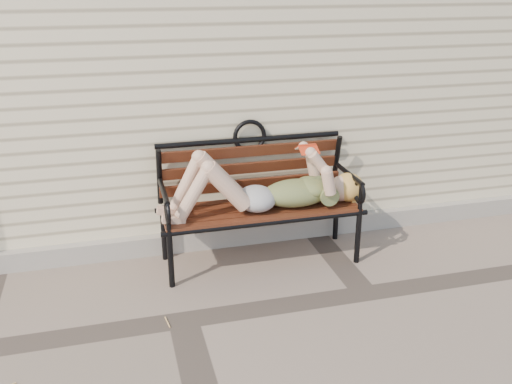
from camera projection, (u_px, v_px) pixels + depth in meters
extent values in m
plane|color=#7A695E|center=(183.00, 320.00, 3.59)|extent=(80.00, 80.00, 0.00)
cube|color=beige|center=(135.00, 30.00, 5.75)|extent=(8.00, 4.00, 3.00)
cube|color=#9B978C|center=(165.00, 243.00, 4.44)|extent=(8.00, 0.10, 0.15)
cylinder|color=black|center=(171.00, 259.00, 3.90)|extent=(0.04, 0.04, 0.42)
cylinder|color=black|center=(164.00, 234.00, 4.29)|extent=(0.04, 0.04, 0.42)
cylinder|color=black|center=(358.00, 237.00, 4.24)|extent=(0.04, 0.04, 0.42)
cylinder|color=black|center=(336.00, 215.00, 4.62)|extent=(0.04, 0.04, 0.42)
cube|color=#572A16|center=(260.00, 209.00, 4.18)|extent=(1.43, 0.46, 0.03)
cylinder|color=black|center=(268.00, 223.00, 4.00)|extent=(1.50, 0.04, 0.04)
cylinder|color=black|center=(253.00, 201.00, 4.38)|extent=(1.50, 0.04, 0.04)
torus|color=black|center=(250.00, 136.00, 4.30)|extent=(0.26, 0.03, 0.26)
ellipsoid|color=#0A3648|center=(296.00, 193.00, 4.18)|extent=(0.51, 0.29, 0.20)
ellipsoid|color=#0A3648|center=(311.00, 187.00, 4.20)|extent=(0.24, 0.28, 0.15)
ellipsoid|color=#ADADB2|center=(256.00, 199.00, 4.11)|extent=(0.28, 0.32, 0.18)
sphere|color=beige|center=(342.00, 188.00, 4.27)|extent=(0.21, 0.21, 0.21)
ellipsoid|color=#E7AA57|center=(348.00, 187.00, 4.28)|extent=(0.24, 0.24, 0.22)
cube|color=red|center=(307.00, 145.00, 4.07)|extent=(0.13, 0.02, 0.02)
cube|color=silver|center=(309.00, 150.00, 4.04)|extent=(0.13, 0.08, 0.05)
cube|color=silver|center=(305.00, 147.00, 4.12)|extent=(0.13, 0.08, 0.05)
cube|color=red|center=(309.00, 150.00, 4.04)|extent=(0.14, 0.09, 0.05)
cube|color=red|center=(305.00, 147.00, 4.12)|extent=(0.14, 0.09, 0.05)
cylinder|color=tan|center=(81.00, 346.00, 3.33)|extent=(0.04, 0.17, 0.01)
cylinder|color=tan|center=(184.00, 314.00, 3.65)|extent=(0.16, 0.08, 0.01)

